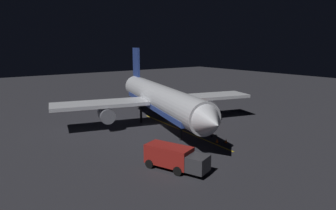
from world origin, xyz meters
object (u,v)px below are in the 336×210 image
(traffic_cone_near_left, at_px, (217,141))
(traffic_cone_near_right, at_px, (226,141))
(ground_crew_worker, at_px, (212,131))
(catering_truck, at_px, (200,113))
(traffic_cone_under_wing, at_px, (219,121))
(baggage_truck, at_px, (174,158))
(airliner, at_px, (159,98))

(traffic_cone_near_left, height_order, traffic_cone_near_right, same)
(ground_crew_worker, distance_m, traffic_cone_near_left, 2.41)
(catering_truck, bearing_deg, traffic_cone_under_wing, 116.41)
(catering_truck, bearing_deg, ground_crew_worker, 57.96)
(baggage_truck, height_order, catering_truck, catering_truck)
(traffic_cone_under_wing, bearing_deg, airliner, -31.26)
(airliner, bearing_deg, traffic_cone_near_left, 94.06)
(airliner, relative_size, catering_truck, 5.33)
(baggage_truck, height_order, traffic_cone_near_right, baggage_truck)
(catering_truck, xyz_separation_m, ground_crew_worker, (4.79, 7.65, -0.40))
(catering_truck, xyz_separation_m, traffic_cone_near_right, (4.97, 10.43, -1.04))
(ground_crew_worker, relative_size, traffic_cone_near_right, 3.16)
(ground_crew_worker, bearing_deg, traffic_cone_near_right, 86.18)
(catering_truck, height_order, traffic_cone_under_wing, catering_truck)
(traffic_cone_near_left, relative_size, traffic_cone_near_right, 1.00)
(catering_truck, relative_size, traffic_cone_near_left, 12.00)
(baggage_truck, relative_size, traffic_cone_near_right, 12.32)
(traffic_cone_near_left, bearing_deg, baggage_truck, 19.47)
(traffic_cone_near_left, xyz_separation_m, traffic_cone_near_right, (-0.88, 0.71, 0.00))
(catering_truck, relative_size, ground_crew_worker, 3.79)
(airliner, height_order, baggage_truck, airliner)
(catering_truck, height_order, traffic_cone_near_right, catering_truck)
(baggage_truck, bearing_deg, traffic_cone_under_wing, -148.94)
(baggage_truck, xyz_separation_m, traffic_cone_near_right, (-10.28, -2.62, -0.98))
(catering_truck, bearing_deg, baggage_truck, 40.53)
(catering_truck, xyz_separation_m, traffic_cone_under_wing, (-1.47, 2.97, -1.04))
(traffic_cone_near_left, distance_m, traffic_cone_near_right, 1.13)
(baggage_truck, distance_m, ground_crew_worker, 11.78)
(airliner, bearing_deg, traffic_cone_near_right, 97.85)
(airliner, distance_m, traffic_cone_near_left, 12.35)
(baggage_truck, distance_m, traffic_cone_near_left, 10.02)
(baggage_truck, xyz_separation_m, traffic_cone_under_wing, (-16.73, -10.08, -0.98))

